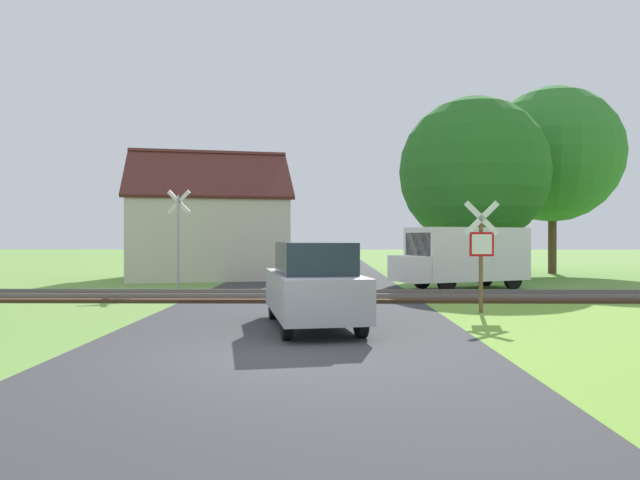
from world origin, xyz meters
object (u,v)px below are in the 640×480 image
stop_sign_near (481,249)px  crossing_sign_far (178,232)px  tree_right (474,172)px  tree_far (552,155)px  mail_truck (463,255)px  parked_car (313,285)px  house (209,235)px

stop_sign_near → crossing_sign_far: size_ratio=0.78×
tree_right → crossing_sign_far: bearing=-153.0°
stop_sign_near → tree_far: 18.13m
stop_sign_near → tree_right: (2.90, 12.15, 3.31)m
crossing_sign_far → tree_far: 20.01m
mail_truck → parked_car: size_ratio=1.24×
house → mail_truck: 11.93m
tree_far → parked_car: size_ratio=2.29×
house → tree_right: tree_right is taller
stop_sign_near → tree_right: 12.92m
stop_sign_near → house: bearing=-52.2°
house → tree_far: tree_far is taller
stop_sign_near → tree_right: size_ratio=0.34×
tree_far → stop_sign_near: bearing=-116.8°
crossing_sign_far → tree_far: bearing=38.3°
tree_right → stop_sign_near: bearing=-103.4°
stop_sign_near → house: (-9.36, 12.24, 0.41)m
mail_truck → parked_car: 10.33m
tree_right → parked_car: size_ratio=1.97×
tree_far → mail_truck: size_ratio=1.85×
crossing_sign_far → tree_far: (17.04, 9.64, 4.13)m
tree_right → parked_car: 16.59m
crossing_sign_far → parked_car: (5.02, -8.36, -1.17)m
tree_far → crossing_sign_far: bearing=-150.5°
stop_sign_near → mail_truck: (1.11, 6.57, -0.36)m
tree_right → house: bearing=179.6°
tree_far → tree_right: bearing=-144.9°
stop_sign_near → house: size_ratio=0.34×
crossing_sign_far → mail_truck: crossing_sign_far is taller
tree_right → mail_truck: tree_right is taller
stop_sign_near → crossing_sign_far: 10.96m
crossing_sign_far → house: size_ratio=0.43×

